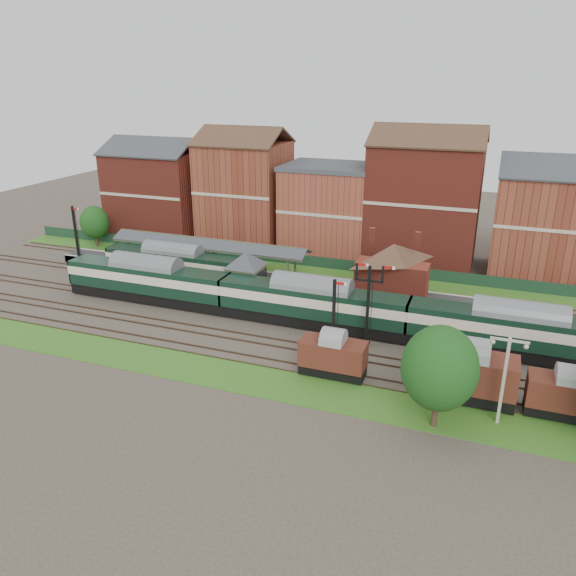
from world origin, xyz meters
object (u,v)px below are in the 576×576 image
(platform_railcar, at_px, (174,263))
(goods_van_a, at_px, (333,355))
(semaphore_bracket, at_px, (369,301))
(dmu_train, at_px, (312,302))
(signal_box, at_px, (246,276))

(platform_railcar, bearing_deg, goods_van_a, -31.96)
(semaphore_bracket, bearing_deg, goods_van_a, -102.55)
(dmu_train, xyz_separation_m, platform_railcar, (-20.00, 6.50, -0.19))
(semaphore_bracket, distance_m, dmu_train, 7.07)
(semaphore_bracket, bearing_deg, dmu_train, 158.34)
(signal_box, distance_m, platform_railcar, 11.74)
(signal_box, xyz_separation_m, dmu_train, (8.74, -3.25, -0.59))
(signal_box, distance_m, goods_van_a, 18.34)
(platform_railcar, height_order, goods_van_a, platform_railcar)
(platform_railcar, distance_m, goods_van_a, 29.29)
(goods_van_a, bearing_deg, dmu_train, 118.31)
(semaphore_bracket, xyz_separation_m, dmu_train, (-6.29, 2.50, -2.03))
(platform_railcar, bearing_deg, semaphore_bracket, -18.90)
(signal_box, bearing_deg, goods_van_a, -42.03)
(semaphore_bracket, height_order, platform_railcar, semaphore_bracket)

